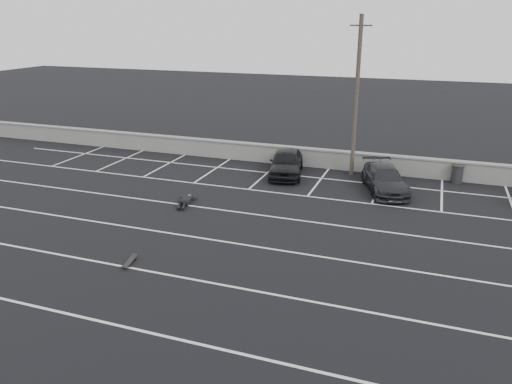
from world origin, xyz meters
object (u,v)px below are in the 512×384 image
at_px(person, 187,198).
at_px(skateboard, 130,261).
at_px(car_left, 286,162).
at_px(trash_bin, 457,174).
at_px(utility_pole, 356,97).
at_px(car_right, 385,179).

height_order(person, skateboard, person).
distance_m(car_left, trash_bin, 8.76).
xyz_separation_m(car_left, trash_bin, (8.61, 1.60, -0.22)).
xyz_separation_m(trash_bin, skateboard, (-10.77, -13.32, -0.40)).
bearing_deg(trash_bin, skateboard, -128.96).
relative_size(car_left, skateboard, 4.96).
distance_m(car_left, skateboard, 11.93).
height_order(utility_pole, skateboard, utility_pole).
distance_m(car_right, skateboard, 13.08).
relative_size(utility_pole, trash_bin, 8.67).
xyz_separation_m(utility_pole, skateboard, (-5.47, -12.92, -4.08)).
xyz_separation_m(utility_pole, trash_bin, (5.31, 0.40, -3.67)).
bearing_deg(skateboard, car_right, 44.14).
bearing_deg(skateboard, trash_bin, 39.76).
relative_size(car_left, person, 1.81).
height_order(car_left, trash_bin, car_left).
height_order(utility_pole, person, utility_pole).
bearing_deg(trash_bin, car_left, -169.48).
bearing_deg(utility_pole, trash_bin, 4.31).
distance_m(car_right, trash_bin, 4.22).
xyz_separation_m(car_left, utility_pole, (3.31, 1.20, 3.45)).
distance_m(utility_pole, skateboard, 14.61).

